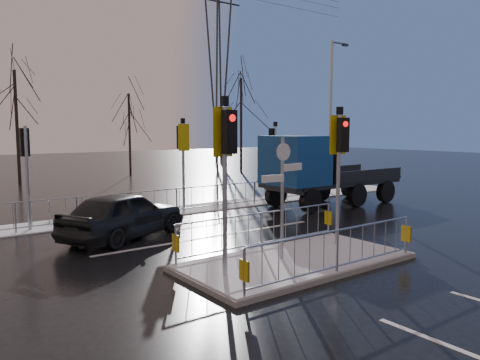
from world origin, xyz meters
TOP-DOWN VIEW (x-y plane):
  - ground at (0.00, 0.00)m, footprint 120.00×120.00m
  - snow_verge at (0.00, 8.60)m, footprint 30.00×2.00m
  - lane_markings at (0.00, -0.33)m, footprint 8.00×11.38m
  - traffic_island at (-0.01, 0.01)m, footprint 6.00×3.04m
  - far_kerb_fixtures at (0.29, 8.09)m, footprint 18.00×0.65m
  - car_far_lane at (-2.37, 5.32)m, footprint 4.78×3.49m
  - flatbed_truck at (6.51, 5.94)m, footprint 6.80×2.50m
  - tree_far_a at (-2.00, 22.00)m, footprint 3.75×3.75m
  - tree_far_b at (6.00, 24.00)m, footprint 3.25×3.25m
  - tree_far_c at (14.00, 21.00)m, footprint 4.00×4.00m
  - street_lamp_right at (10.57, 8.50)m, footprint 1.25×0.18m
  - pylon_wires at (16.88, 30.00)m, footprint 70.00×2.38m

SIDE VIEW (x-z plane):
  - ground at x=0.00m, z-range 0.00..0.00m
  - lane_markings at x=0.00m, z-range 0.00..0.01m
  - snow_verge at x=0.00m, z-range 0.00..0.04m
  - traffic_island at x=-0.01m, z-range -1.68..2.47m
  - car_far_lane at x=-2.37m, z-range 0.00..1.51m
  - far_kerb_fixtures at x=0.29m, z-range -0.90..2.93m
  - flatbed_truck at x=6.51m, z-range 0.10..3.25m
  - tree_far_b at x=6.00m, z-range 1.11..7.25m
  - street_lamp_right at x=10.57m, z-range 0.39..8.39m
  - tree_far_a at x=-2.00m, z-range 1.28..8.36m
  - tree_far_c at x=14.00m, z-range 1.37..8.92m
  - pylon_wires at x=16.88m, z-range 1.05..21.02m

